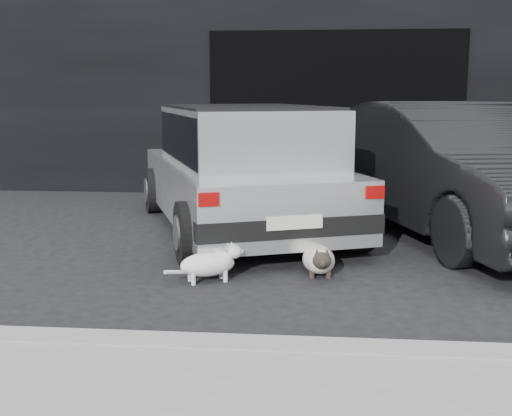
# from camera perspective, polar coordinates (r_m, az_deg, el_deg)

# --- Properties ---
(ground) EXTENTS (80.00, 80.00, 0.00)m
(ground) POSITION_cam_1_polar(r_m,az_deg,el_deg) (6.59, -0.91, -4.21)
(ground) COLOR black
(ground) RESTS_ON ground
(building_facade) EXTENTS (34.00, 4.00, 5.00)m
(building_facade) POSITION_cam_1_polar(r_m,az_deg,el_deg) (12.38, 6.92, 14.13)
(building_facade) COLOR black
(building_facade) RESTS_ON ground
(garage_opening) EXTENTS (4.00, 0.10, 2.60)m
(garage_opening) POSITION_cam_1_polar(r_m,az_deg,el_deg) (10.35, 7.08, 8.25)
(garage_opening) COLOR black
(garage_opening) RESTS_ON ground
(curb) EXTENTS (18.00, 0.25, 0.12)m
(curb) POSITION_cam_1_polar(r_m,az_deg,el_deg) (4.08, 9.42, -12.76)
(curb) COLOR gray
(curb) RESTS_ON ground
(silver_hatchback) EXTENTS (3.13, 4.43, 1.50)m
(silver_hatchback) POSITION_cam_1_polar(r_m,az_deg,el_deg) (7.62, -1.21, 4.00)
(silver_hatchback) COLOR silver
(silver_hatchback) RESTS_ON ground
(second_car) EXTENTS (3.04, 4.95, 1.54)m
(second_car) POSITION_cam_1_polar(r_m,az_deg,el_deg) (7.78, 17.13, 3.33)
(second_car) COLOR black
(second_car) RESTS_ON ground
(cat_siamese) EXTENTS (0.35, 0.88, 0.30)m
(cat_siamese) POSITION_cam_1_polar(r_m,az_deg,el_deg) (5.90, 5.64, -4.60)
(cat_siamese) COLOR beige
(cat_siamese) RESTS_ON ground
(cat_white) EXTENTS (0.66, 0.43, 0.34)m
(cat_white) POSITION_cam_1_polar(r_m,az_deg,el_deg) (5.67, -3.99, -4.89)
(cat_white) COLOR silver
(cat_white) RESTS_ON ground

